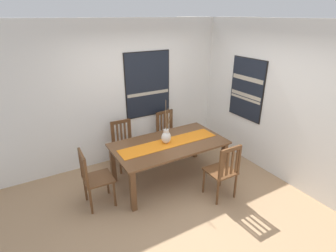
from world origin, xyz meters
The scene contains 12 objects.
ground_plane centered at (0.00, 0.00, -0.01)m, with size 6.40×6.40×0.03m, color #A37F5B.
wall_back centered at (0.00, 1.86, 1.35)m, with size 6.40×0.12×2.70m, color silver.
wall_side centered at (1.86, 0.00, 1.35)m, with size 0.12×6.40×2.70m, color silver.
dining_table centered at (0.06, 0.62, 0.63)m, with size 1.91×1.03×0.73m.
table_runner centered at (0.06, 0.62, 0.73)m, with size 1.76×0.36×0.01m, color orange.
centerpiece_vase centered at (0.01, 0.64, 0.85)m, with size 0.18×0.25×0.74m.
chair_0 centered at (0.53, -0.24, 0.50)m, with size 0.43×0.43×0.96m.
chair_1 centered at (-1.26, 0.60, 0.49)m, with size 0.43×0.43×0.94m.
chair_2 centered at (0.54, 1.49, 0.49)m, with size 0.44×0.44×0.91m.
chair_3 centered at (-0.44, 1.46, 0.49)m, with size 0.43×0.43×0.91m.
painting_on_back_wall centered at (0.25, 1.79, 1.46)m, with size 0.96×0.05×1.30m.
painting_on_side_wall centered at (1.79, 0.63, 1.43)m, with size 0.05×0.81×1.17m.
Camera 1 is at (-1.98, -2.84, 2.75)m, focal length 28.14 mm.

